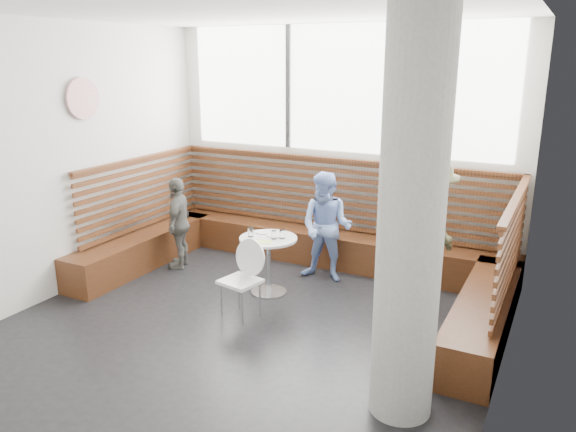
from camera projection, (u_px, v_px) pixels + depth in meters
The scene contains 15 objects.
room at pixel (242, 182), 5.49m from camera, with size 5.00×5.00×3.20m.
booth at pixel (315, 245), 7.33m from camera, with size 5.00×2.50×1.44m.
concrete_column at pixel (411, 222), 4.16m from camera, with size 0.50×0.50×3.20m, color gray.
wall_art at pixel (83, 98), 6.72m from camera, with size 0.50×0.50×0.03m, color white.
cafe_table at pixel (268, 253), 6.72m from camera, with size 0.69×0.69×0.71m.
cafe_chair at pixel (243, 273), 6.15m from camera, with size 0.41×0.40×0.86m.
adult_man at pixel (427, 235), 6.21m from camera, with size 1.14×0.65×1.76m, color #515337.
child_back at pixel (326, 227), 7.10m from camera, with size 0.68×0.53×1.41m, color #83A1E3.
child_left at pixel (179, 223), 7.57m from camera, with size 0.73×0.30×1.25m, color #605E57.
plate_near at pixel (263, 232), 6.85m from camera, with size 0.19×0.19×0.01m, color white.
plate_far at pixel (275, 235), 6.73m from camera, with size 0.20×0.20×0.01m, color white.
glass_left at pixel (251, 232), 6.69m from camera, with size 0.07×0.07×0.11m, color white.
glass_mid at pixel (274, 235), 6.60m from camera, with size 0.06×0.06×0.10m, color white.
glass_right at pixel (282, 234), 6.62m from camera, with size 0.07×0.07×0.10m, color white.
menu_card at pixel (263, 242), 6.50m from camera, with size 0.21×0.15×0.00m, color #A5C64C.
Camera 1 is at (2.86, -4.57, 2.77)m, focal length 35.00 mm.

